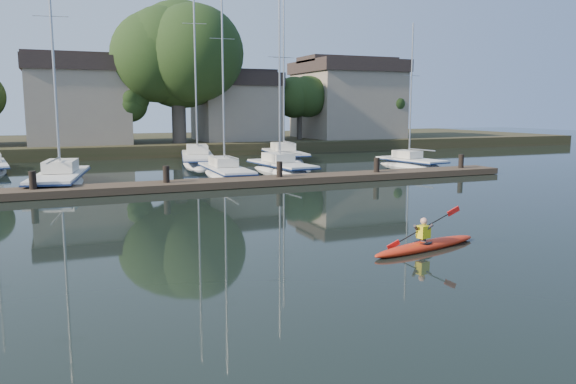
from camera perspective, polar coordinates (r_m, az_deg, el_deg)
name	(u,v)px	position (r m, az deg, el deg)	size (l,w,h in m)	color
ground	(362,250)	(16.27, 7.56, -5.83)	(160.00, 160.00, 0.00)	black
kayak	(426,244)	(16.63, 13.81, -5.13)	(4.10, 1.44, 1.30)	#D64310
dock	(225,183)	(28.99, -6.39, 0.93)	(34.00, 2.00, 1.80)	#453A27
sailboat_1	(60,189)	(31.71, -22.12, 0.26)	(3.74, 9.35, 14.88)	white
sailboat_2	(226,179)	(33.52, -6.36, 1.30)	(2.18, 8.34, 13.72)	white
sailboat_3	(281,175)	(35.71, -0.69, 1.78)	(2.74, 7.86, 12.41)	white
sailboat_4	(410,169)	(39.79, 12.34, 2.29)	(2.99, 6.61, 10.84)	white
sailboat_6	(198,166)	(41.92, -9.15, 2.65)	(4.35, 11.01, 17.14)	white
sailboat_7	(285,162)	(44.50, -0.35, 3.09)	(3.30, 8.72, 13.71)	white
shore	(163,116)	(54.76, -12.55, 7.51)	(90.00, 25.25, 12.75)	#272D16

